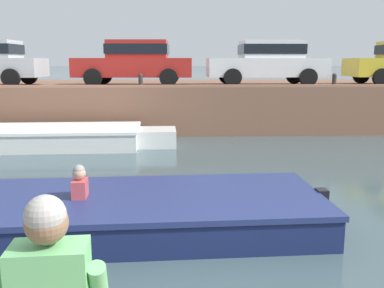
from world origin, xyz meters
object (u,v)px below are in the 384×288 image
(mooring_bollard_east, at_px, (334,79))
(mooring_bollard_mid, at_px, (141,80))
(car_centre_white, at_px, (268,61))
(car_left_inner_red, at_px, (136,61))
(motorboat_passing, at_px, (119,213))
(boat_moored_west_white, at_px, (52,137))

(mooring_bollard_east, bearing_deg, mooring_bollard_mid, 180.00)
(car_centre_white, relative_size, mooring_bollard_east, 9.23)
(mooring_bollard_mid, bearing_deg, car_centre_white, 13.62)
(car_left_inner_red, height_order, car_centre_white, same)
(car_centre_white, height_order, mooring_bollard_mid, car_centre_white)
(motorboat_passing, bearing_deg, car_centre_white, 66.08)
(boat_moored_west_white, distance_m, car_left_inner_red, 4.23)
(car_left_inner_red, xyz_separation_m, car_centre_white, (4.64, 0.00, -0.00))
(car_left_inner_red, relative_size, mooring_bollard_mid, 9.19)
(car_centre_white, height_order, mooring_bollard_east, car_centre_white)
(mooring_bollard_east, bearing_deg, motorboat_passing, -126.90)
(mooring_bollard_mid, bearing_deg, motorboat_passing, -87.82)
(motorboat_passing, height_order, mooring_bollard_east, mooring_bollard_east)
(mooring_bollard_mid, bearing_deg, car_left_inner_red, 103.08)
(car_left_inner_red, relative_size, car_centre_white, 1.00)
(car_left_inner_red, distance_m, mooring_bollard_mid, 1.25)
(boat_moored_west_white, height_order, car_centre_white, car_centre_white)
(mooring_bollard_east, bearing_deg, boat_moored_west_white, -168.46)
(boat_moored_west_white, distance_m, motorboat_passing, 6.90)
(motorboat_passing, bearing_deg, mooring_bollard_mid, 92.18)
(car_left_inner_red, bearing_deg, mooring_bollard_east, -9.05)
(car_left_inner_red, bearing_deg, boat_moored_west_white, -127.52)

